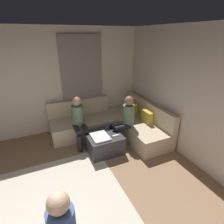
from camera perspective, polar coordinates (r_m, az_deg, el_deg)
The scene contains 11 objects.
wall_back at distance 3.58m, azimuth 31.33°, elevation 1.27°, with size 6.00×0.12×2.70m, color beige.
wall_left at distance 4.90m, azimuth -24.63°, elevation 7.84°, with size 0.12×6.00×2.70m, color beige.
curtain_panel at distance 4.98m, azimuth -9.32°, elevation 8.70°, with size 0.06×1.10×2.50m, color gray.
area_rug at distance 3.21m, azimuth -16.69°, elevation -28.75°, with size 2.60×2.20×0.01m, color beige.
sectional_couch at distance 4.84m, azimuth 0.49°, elevation -3.76°, with size 2.10×2.55×0.87m.
ottoman at distance 4.20m, azimuth -2.64°, elevation -9.57°, with size 0.76×0.76×0.42m, color #333338.
folded_blanket at distance 3.96m, azimuth -3.79°, elevation -7.88°, with size 0.44×0.36×0.04m, color white.
coffee_mug at distance 4.30m, azimuth -1.56°, elevation -4.70°, with size 0.08×0.08×0.10m, color #334C72.
game_remote at distance 4.01m, azimuth 1.21°, elevation -7.50°, with size 0.05×0.15×0.02m, color white.
person_on_couch_back at distance 4.28m, azimuth 4.10°, elevation -2.05°, with size 0.30×0.60×1.20m.
person_on_couch_side at distance 4.27m, azimuth -10.45°, elevation -2.46°, with size 0.60×0.30×1.20m.
Camera 1 is at (1.82, 0.08, 2.50)m, focal length 28.74 mm.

